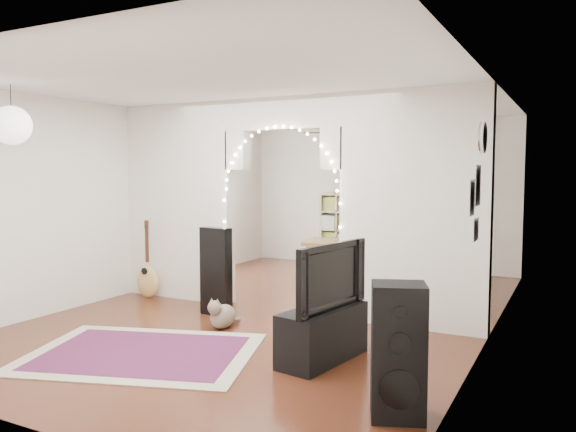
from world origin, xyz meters
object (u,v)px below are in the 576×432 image
at_px(acoustic_guitar, 147,269).
at_px(dining_chair_left, 361,261).
at_px(floor_speaker, 398,351).
at_px(dining_table, 348,246).
at_px(bookcase, 356,230).
at_px(dining_chair_right, 428,270).
at_px(media_console, 323,334).

relative_size(acoustic_guitar, dining_chair_left, 1.60).
distance_m(floor_speaker, dining_table, 4.27).
height_order(acoustic_guitar, dining_table, acoustic_guitar).
height_order(bookcase, dining_chair_left, bookcase).
relative_size(acoustic_guitar, floor_speaker, 0.95).
height_order(floor_speaker, dining_chair_left, floor_speaker).
bearing_deg(dining_chair_right, acoustic_guitar, -152.92).
height_order(dining_table, dining_chair_right, dining_table).
xyz_separation_m(floor_speaker, dining_table, (-1.88, 3.83, 0.19)).
relative_size(media_console, bookcase, 0.72).
relative_size(acoustic_guitar, dining_chair_right, 1.53).
bearing_deg(dining_chair_right, media_console, -100.93).
bearing_deg(media_console, bookcase, 117.18).
bearing_deg(dining_chair_right, bookcase, 133.06).
xyz_separation_m(bookcase, dining_table, (0.66, -2.08, -0.01)).
height_order(floor_speaker, bookcase, bookcase).
relative_size(acoustic_guitar, media_console, 0.93).
bearing_deg(acoustic_guitar, dining_chair_left, 53.64).
bearing_deg(acoustic_guitar, floor_speaker, -26.84).
relative_size(acoustic_guitar, dining_table, 0.72).
bearing_deg(bookcase, dining_chair_left, -68.50).
bearing_deg(dining_chair_left, dining_chair_right, -20.28).
bearing_deg(media_console, floor_speaker, -31.96).
relative_size(media_console, dining_table, 0.77).
bearing_deg(bookcase, media_console, -77.65).
bearing_deg(dining_table, floor_speaker, -71.00).
bearing_deg(dining_table, media_console, -80.20).
xyz_separation_m(media_console, dining_chair_left, (-1.13, 4.16, 0.01)).
bearing_deg(floor_speaker, dining_chair_right, 80.04).
xyz_separation_m(floor_speaker, bookcase, (-2.54, 5.90, 0.20)).
distance_m(dining_table, dining_chair_right, 1.35).
bearing_deg(media_console, dining_chair_left, 115.13).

